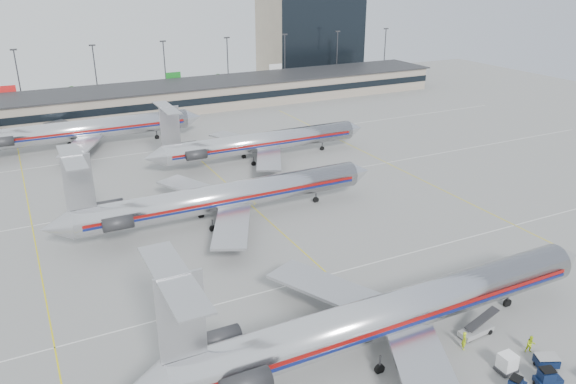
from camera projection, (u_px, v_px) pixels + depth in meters
ground at (379, 319)px, 57.12m from camera, size 260.00×260.00×0.00m
apron_markings at (329, 275)px, 65.40m from camera, size 160.00×0.15×0.02m
terminal at (146, 100)px, 137.12m from camera, size 162.00×17.00×6.25m
light_mast_row at (131, 69)px, 146.72m from camera, size 163.60×0.40×15.28m
distant_building at (309, 35)px, 184.39m from camera, size 30.00×20.00×25.00m
jet_foreground at (385, 315)px, 51.27m from camera, size 50.10×29.50×13.11m
jet_second_row at (220, 197)px, 77.83m from camera, size 48.10×28.32×12.59m
jet_third_row at (258, 142)px, 102.86m from camera, size 43.67×26.86×11.94m
jet_back_row at (80, 130)px, 109.46m from camera, size 47.46×29.19×12.98m
tug_right at (547, 378)px, 47.75m from camera, size 2.50×1.75×1.84m
cart_inner at (547, 361)px, 50.20m from camera, size 2.33×2.03×1.11m
uld_container at (507, 363)px, 49.45m from camera, size 1.71×1.43×1.79m
belt_loader at (477, 329)px, 54.53m from camera, size 4.42×1.61×2.31m
ramp_worker_near at (464, 340)px, 52.41m from camera, size 0.70×0.80×1.85m
ramp_worker_far at (531, 344)px, 51.96m from camera, size 1.06×0.98×1.75m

